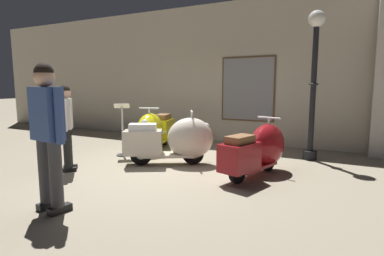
% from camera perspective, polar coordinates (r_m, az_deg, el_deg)
% --- Properties ---
extents(ground_plane, '(60.00, 60.00, 0.00)m').
position_cam_1_polar(ground_plane, '(5.81, -6.04, -7.42)').
color(ground_plane, gray).
extents(showroom_back_wall, '(18.00, 0.63, 3.65)m').
position_cam_1_polar(showroom_back_wall, '(8.48, 7.11, 9.82)').
color(showroom_back_wall, '#BCB29E').
rests_on(showroom_back_wall, ground).
extents(scooter_0, '(0.88, 1.76, 1.03)m').
position_cam_1_polar(scooter_0, '(7.32, -6.89, -0.47)').
color(scooter_0, black).
rests_on(scooter_0, ground).
extents(scooter_1, '(1.70, 1.29, 1.04)m').
position_cam_1_polar(scooter_1, '(6.02, -2.94, -2.24)').
color(scooter_1, black).
rests_on(scooter_1, ground).
extents(scooter_2, '(0.86, 1.66, 0.98)m').
position_cam_1_polar(scooter_2, '(5.45, 12.18, -3.79)').
color(scooter_2, black).
rests_on(scooter_2, ground).
extents(lamppost, '(0.33, 0.33, 2.97)m').
position_cam_1_polar(lamppost, '(6.78, 21.36, 9.56)').
color(lamppost, black).
rests_on(lamppost, ground).
extents(visitor_0, '(0.39, 0.40, 1.53)m').
position_cam_1_polar(visitor_0, '(5.96, -21.90, 1.08)').
color(visitor_0, black).
rests_on(visitor_0, ground).
extents(visitor_1, '(0.60, 0.32, 1.79)m').
position_cam_1_polar(visitor_1, '(4.06, -24.82, 0.08)').
color(visitor_1, black).
rests_on(visitor_1, ground).
extents(info_stanchion, '(0.39, 0.37, 1.14)m').
position_cam_1_polar(info_stanchion, '(6.91, -12.52, -1.04)').
color(info_stanchion, '#333338').
rests_on(info_stanchion, ground).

